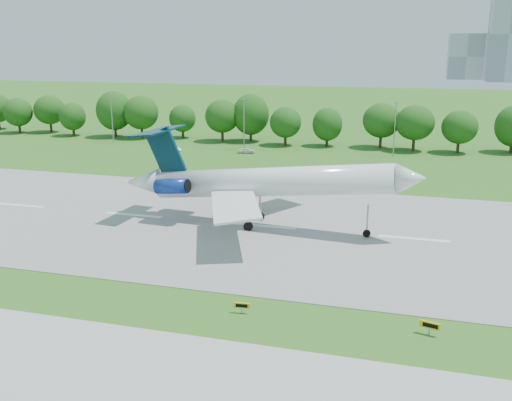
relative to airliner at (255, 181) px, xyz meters
The scene contains 9 objects.
ground 25.99m from the airliner, 86.76° to the right, with size 600.00×600.00×0.00m, color #296019.
runway 6.51m from the airliner, ahead, with size 400.00×45.00×0.08m, color gray.
tree_line 66.86m from the airliner, 88.78° to the left, with size 288.40×8.40×10.40m.
light_poles 56.86m from the airliner, 91.08° to the left, with size 175.90×0.25×12.19m.
airliner is the anchor object (origin of this frame).
taxi_sign_centre 27.55m from the airliner, 77.07° to the right, with size 1.52×0.32×1.06m.
taxi_sign_right 35.04m from the airliner, 48.46° to the right, with size 1.75×0.64×1.24m.
service_vehicle_a 61.19m from the airliner, 123.82° to the left, with size 1.18×3.37×1.11m, color white.
service_vehicle_b 55.21m from the airliner, 107.64° to the left, with size 1.53×3.80×1.29m, color silver.
Camera 1 is at (18.93, -47.92, 24.43)m, focal length 40.00 mm.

